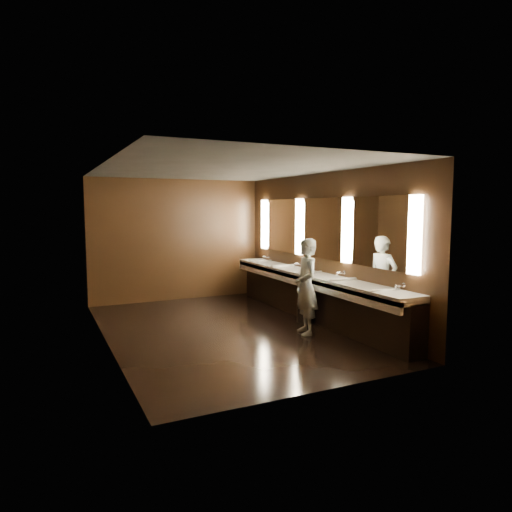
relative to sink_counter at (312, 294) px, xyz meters
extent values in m
plane|color=black|center=(-1.79, 0.00, -0.50)|extent=(6.00, 6.00, 0.00)
cube|color=#2D2D2B|center=(-1.79, 0.00, 2.30)|extent=(4.00, 6.00, 0.02)
cube|color=black|center=(-1.79, 3.00, 0.90)|extent=(4.00, 0.02, 2.80)
cube|color=black|center=(-1.79, -3.00, 0.90)|extent=(4.00, 0.02, 2.80)
cube|color=black|center=(-3.79, 0.00, 0.90)|extent=(0.02, 6.00, 2.80)
cube|color=black|center=(0.21, 0.00, 0.90)|extent=(0.02, 6.00, 2.80)
cube|color=black|center=(0.03, 0.00, -0.09)|extent=(0.36, 5.40, 0.81)
cube|color=silver|center=(-0.07, 0.00, 0.35)|extent=(0.55, 5.40, 0.12)
cube|color=silver|center=(-0.31, 0.00, 0.27)|extent=(0.06, 5.40, 0.18)
cylinder|color=silver|center=(0.12, -2.20, 0.49)|extent=(0.18, 0.04, 0.04)
cylinder|color=silver|center=(0.12, -0.73, 0.49)|extent=(0.18, 0.04, 0.04)
cylinder|color=silver|center=(0.12, 0.73, 0.49)|extent=(0.18, 0.04, 0.04)
cylinder|color=silver|center=(0.12, 2.20, 0.49)|extent=(0.18, 0.04, 0.04)
cube|color=#FFEAC2|center=(0.18, -2.40, 1.25)|extent=(0.06, 0.22, 1.15)
cube|color=white|center=(0.19, -1.60, 1.25)|extent=(0.03, 1.32, 1.15)
cube|color=#FFEAC2|center=(0.18, -0.80, 1.25)|extent=(0.06, 0.23, 1.15)
cube|color=white|center=(0.19, 0.00, 1.25)|extent=(0.03, 1.32, 1.15)
cube|color=#FFEAC2|center=(0.18, 0.80, 1.25)|extent=(0.06, 0.23, 1.15)
cube|color=white|center=(0.19, 1.60, 1.25)|extent=(0.03, 1.32, 1.15)
cube|color=#FFEAC2|center=(0.18, 2.40, 1.25)|extent=(0.06, 0.22, 1.15)
imported|color=#94B3DD|center=(-0.66, -0.81, 0.32)|extent=(0.51, 0.66, 1.63)
cylinder|color=black|center=(-0.22, -0.16, -0.20)|extent=(0.47, 0.47, 0.59)
camera|label=1|loc=(-4.72, -7.30, 1.64)|focal=32.00mm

